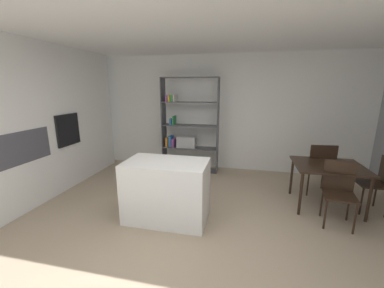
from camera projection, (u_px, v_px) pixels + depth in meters
name	position (u px, v px, depth m)	size (l,w,h in m)	color
ground_plane	(191.00, 237.00, 3.17)	(9.43, 9.43, 0.00)	tan
ceiling_slab	(190.00, 12.00, 2.53)	(6.85, 5.96, 0.06)	white
back_partition	(218.00, 113.00, 5.65)	(6.85, 0.06, 2.72)	white
cabinet_niche_splashback	(23.00, 147.00, 3.65)	(0.01, 0.97, 0.51)	#4C4C56
built_in_oven	(68.00, 130.00, 4.53)	(0.06, 0.57, 0.60)	black
kitchen_island	(167.00, 190.00, 3.53)	(1.21, 0.71, 0.91)	white
open_bookshelf	(185.00, 131.00, 5.57)	(1.33, 0.32, 2.20)	#4C4C51
dining_table	(328.00, 169.00, 3.85)	(1.06, 0.89, 0.73)	black
dining_chair_near	(339.00, 187.00, 3.42)	(0.47, 0.48, 0.92)	black
dining_chair_window_side	(379.00, 180.00, 3.71)	(0.41, 0.43, 0.90)	black
dining_chair_far	(320.00, 165.00, 4.30)	(0.49, 0.47, 0.98)	black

